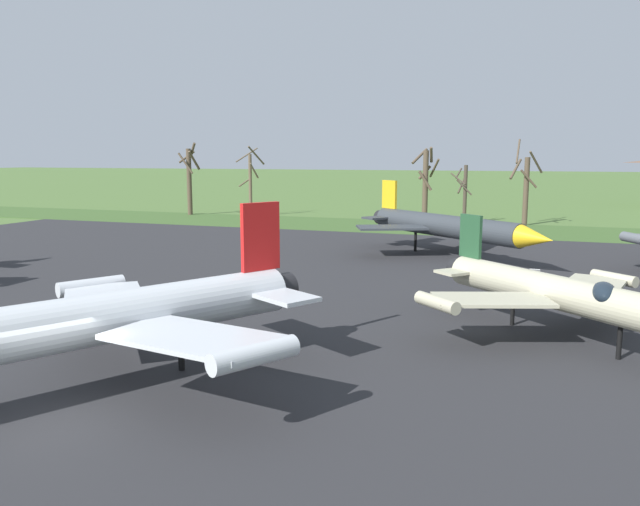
{
  "coord_description": "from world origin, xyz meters",
  "views": [
    {
      "loc": [
        11.75,
        -12.5,
        6.95
      ],
      "look_at": [
        1.73,
        15.74,
        2.27
      ],
      "focal_mm": 34.77,
      "sensor_mm": 36.0,
      "label": 1
    }
  ],
  "objects": [
    {
      "name": "ground_plane",
      "position": [
        0.0,
        0.0,
        0.0
      ],
      "size": [
        600.0,
        600.0,
        0.0
      ],
      "primitive_type": "plane",
      "color": "#4C6B33"
    },
    {
      "name": "asphalt_apron",
      "position": [
        0.0,
        15.71,
        0.03
      ],
      "size": [
        80.12,
        52.38,
        0.05
      ],
      "primitive_type": "cube",
      "color": "#28282B",
      "rests_on": "ground"
    },
    {
      "name": "grass_verge_strip",
      "position": [
        0.0,
        47.9,
        0.03
      ],
      "size": [
        140.12,
        12.0,
        0.06
      ],
      "primitive_type": "cube",
      "color": "#3C5B28",
      "rests_on": "ground"
    },
    {
      "name": "jet_fighter_front_left",
      "position": [
        12.96,
        11.73,
        1.88
      ],
      "size": [
        11.1,
        10.79,
        4.41
      ],
      "color": "#B7B293",
      "rests_on": "ground"
    },
    {
      "name": "jet_fighter_rear_center",
      "position": [
        5.95,
        30.16,
        2.25
      ],
      "size": [
        14.06,
        12.31,
        5.14
      ],
      "color": "#33383D",
      "rests_on": "ground"
    },
    {
      "name": "info_placard_rear_center",
      "position": [
        11.7,
        22.56,
        0.58
      ],
      "size": [
        0.55,
        0.23,
        0.92
      ],
      "color": "black",
      "rests_on": "ground"
    },
    {
      "name": "jet_fighter_rear_right",
      "position": [
        -0.64,
        1.39,
        2.25
      ],
      "size": [
        11.7,
        15.27,
        5.37
      ],
      "color": "silver",
      "rests_on": "ground"
    },
    {
      "name": "bare_tree_far_left",
      "position": [
        -27.6,
        52.05,
        4.54
      ],
      "size": [
        2.57,
        2.55,
        8.57
      ],
      "color": "brown",
      "rests_on": "ground"
    },
    {
      "name": "bare_tree_left_of_center",
      "position": [
        -20.09,
        53.1,
        4.21
      ],
      "size": [
        3.57,
        3.56,
        8.15
      ],
      "color": "brown",
      "rests_on": "ground"
    },
    {
      "name": "bare_tree_center",
      "position": [
        0.29,
        53.17,
        4.33
      ],
      "size": [
        3.05,
        2.4,
        7.94
      ],
      "color": "brown",
      "rests_on": "ground"
    },
    {
      "name": "bare_tree_right_of_center",
      "position": [
        4.32,
        53.29,
        3.29
      ],
      "size": [
        2.35,
        2.52,
        6.08
      ],
      "color": "#42382D",
      "rests_on": "ground"
    },
    {
      "name": "bare_tree_far_right",
      "position": [
        10.31,
        53.76,
        4.03
      ],
      "size": [
        3.21,
        3.17,
        8.71
      ],
      "color": "brown",
      "rests_on": "ground"
    }
  ]
}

